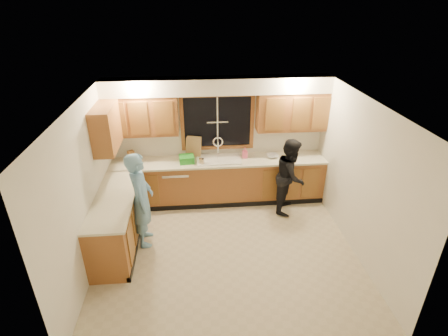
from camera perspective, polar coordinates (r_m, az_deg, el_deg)
The scene contains 26 objects.
floor at distance 6.01m, azimuth 0.45°, elevation -13.26°, with size 4.20×4.20×0.00m, color #C0B293.
ceiling at distance 4.80m, azimuth 0.55°, elevation 10.26°, with size 4.20×4.20×0.00m, color silver.
wall_back at distance 7.00m, azimuth -1.06°, elevation 4.83°, with size 4.20×4.20×0.00m, color silver.
wall_left at distance 5.52m, azimuth -21.81°, elevation -3.62°, with size 3.80×3.80×0.00m, color silver.
wall_right at distance 5.86m, azimuth 21.38°, elevation -1.71°, with size 3.80×3.80×0.00m, color silver.
base_cabinets_back at distance 7.08m, azimuth -0.82°, elevation -2.17°, with size 4.20×0.60×0.88m, color #94592B.
base_cabinets_left at distance 6.15m, azimuth -17.02°, elevation -8.44°, with size 0.60×1.90×0.88m, color #94592B.
countertop_back at distance 6.85m, azimuth -0.84°, elevation 1.14°, with size 4.20×0.63×0.04m, color beige.
countertop_left at distance 5.90m, azimuth -17.46°, elevation -4.77°, with size 0.63×1.90×0.04m, color beige.
upper_cabinets_left at distance 6.70m, azimuth -13.36°, elevation 8.32°, with size 1.35×0.33×0.75m, color #94592B.
upper_cabinets_right at distance 6.90m, azimuth 11.05°, elevation 9.07°, with size 1.35×0.33×0.75m, color #94592B.
upper_cabinets_return at distance 6.23m, azimuth -18.70°, elevation 6.21°, with size 0.33×0.90×0.75m, color #94592B.
soffit at distance 6.50m, azimuth -1.02°, elevation 13.29°, with size 4.20×0.35×0.30m, color white.
window_frame at distance 6.87m, azimuth -1.08°, elevation 7.51°, with size 1.44×0.03×1.14m.
sink at distance 6.89m, azimuth -0.85°, elevation 0.94°, with size 0.86×0.52×0.57m.
dishwasher at distance 7.08m, azimuth -7.70°, elevation -2.71°, with size 0.60×0.56×0.82m, color silver.
stove at distance 5.69m, azimuth -18.04°, elevation -11.64°, with size 0.58×0.75×0.90m, color silver.
man at distance 5.88m, azimuth -13.35°, elevation -5.07°, with size 0.61×0.40×1.66m, color #699DC7.
woman at distance 6.76m, azimuth 10.82°, elevation -1.27°, with size 0.72×0.56×1.48m, color black.
knife_block at distance 7.01m, azimuth -14.90°, elevation 1.93°, with size 0.11×0.09×0.21m, color #8F5C27.
cutting_board at distance 6.96m, azimuth -5.01°, elevation 3.51°, with size 0.31×0.02×0.42m, color tan.
dish_crate at distance 6.78m, azimuth -6.12°, elevation 1.46°, with size 0.28×0.26×0.13m, color #258F25.
soap_bottle at distance 6.92m, azimuth 3.43°, elevation 2.50°, with size 0.10×0.10×0.21m, color #EB597C.
bowl at distance 7.02m, azimuth 7.89°, elevation 1.95°, with size 0.23×0.23×0.06m, color silver.
can_left at distance 6.67m, azimuth -3.88°, elevation 1.09°, with size 0.07×0.07×0.12m, color #BDB091.
can_right at distance 6.64m, azimuth -3.53°, elevation 1.01°, with size 0.07×0.07×0.13m, color #BDB091.
Camera 1 is at (-0.47, -4.58, 3.86)m, focal length 28.00 mm.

